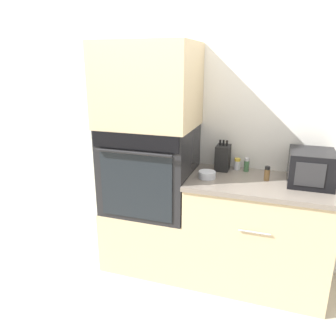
% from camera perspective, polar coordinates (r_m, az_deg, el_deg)
% --- Properties ---
extents(ground_plane, '(12.00, 12.00, 0.00)m').
position_cam_1_polar(ground_plane, '(2.82, 2.23, -20.15)').
color(ground_plane, beige).
extents(wall_back, '(8.00, 0.05, 2.50)m').
position_cam_1_polar(wall_back, '(2.87, 6.15, 8.07)').
color(wall_back, silver).
rests_on(wall_back, ground_plane).
extents(oven_cabinet_base, '(0.74, 0.60, 0.53)m').
position_cam_1_polar(oven_cabinet_base, '(3.01, -2.95, -11.42)').
color(oven_cabinet_base, beige).
rests_on(oven_cabinet_base, ground_plane).
extents(wall_oven, '(0.72, 0.64, 0.72)m').
position_cam_1_polar(wall_oven, '(2.75, -3.18, -0.10)').
color(wall_oven, black).
rests_on(wall_oven, oven_cabinet_base).
extents(oven_cabinet_upper, '(0.74, 0.60, 0.64)m').
position_cam_1_polar(oven_cabinet_upper, '(2.63, -3.41, 14.15)').
color(oven_cabinet_upper, beige).
rests_on(oven_cabinet_upper, wall_oven).
extents(counter_unit, '(1.08, 0.63, 0.88)m').
position_cam_1_polar(counter_unit, '(2.76, 15.04, -10.81)').
color(counter_unit, beige).
rests_on(counter_unit, ground_plane).
extents(microwave, '(0.31, 0.36, 0.25)m').
position_cam_1_polar(microwave, '(2.62, 23.63, 0.07)').
color(microwave, black).
rests_on(microwave, counter_unit).
extents(knife_block, '(0.11, 0.16, 0.25)m').
position_cam_1_polar(knife_block, '(2.77, 9.52, 1.82)').
color(knife_block, black).
rests_on(knife_block, counter_unit).
extents(bowl, '(0.13, 0.13, 0.05)m').
position_cam_1_polar(bowl, '(2.56, 6.81, -1.16)').
color(bowl, silver).
rests_on(bowl, counter_unit).
extents(condiment_jar_near, '(0.04, 0.04, 0.11)m').
position_cam_1_polar(condiment_jar_near, '(2.77, 13.51, 0.54)').
color(condiment_jar_near, '#427047').
rests_on(condiment_jar_near, counter_unit).
extents(condiment_jar_mid, '(0.05, 0.05, 0.10)m').
position_cam_1_polar(condiment_jar_mid, '(2.81, 11.95, 0.67)').
color(condiment_jar_mid, silver).
rests_on(condiment_jar_mid, counter_unit).
extents(condiment_jar_far, '(0.04, 0.04, 0.11)m').
position_cam_1_polar(condiment_jar_far, '(2.60, 16.86, -0.93)').
color(condiment_jar_far, brown).
rests_on(condiment_jar_far, counter_unit).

